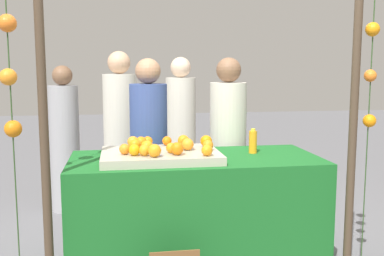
{
  "coord_description": "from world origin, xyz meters",
  "views": [
    {
      "loc": [
        -0.55,
        -3.26,
        1.55
      ],
      "look_at": [
        0.0,
        0.15,
        1.09
      ],
      "focal_mm": 42.15,
      "sensor_mm": 36.0,
      "label": 1
    }
  ],
  "objects": [
    {
      "name": "orange_17",
      "position": [
        -0.46,
        -0.18,
        0.99
      ],
      "size": [
        0.08,
        0.08,
        0.08
      ],
      "primitive_type": "sphere",
      "color": "orange",
      "rests_on": "orange_tray"
    },
    {
      "name": "orange_16",
      "position": [
        -0.06,
        -0.03,
        0.99
      ],
      "size": [
        0.09,
        0.09,
        0.09
      ],
      "primitive_type": "sphere",
      "color": "orange",
      "rests_on": "orange_tray"
    },
    {
      "name": "crowd_person_2",
      "position": [
        -0.55,
        1.42,
        0.8
      ],
      "size": [
        0.34,
        0.34,
        1.72
      ],
      "color": "beige",
      "rests_on": "ground_plane"
    },
    {
      "name": "orange_7",
      "position": [
        -0.19,
        0.19,
        0.98
      ],
      "size": [
        0.07,
        0.07,
        0.07
      ],
      "primitive_type": "sphere",
      "color": "orange",
      "rests_on": "orange_tray"
    },
    {
      "name": "orange_11",
      "position": [
        -0.34,
        0.18,
        0.99
      ],
      "size": [
        0.08,
        0.08,
        0.08
      ],
      "primitive_type": "sphere",
      "color": "orange",
      "rests_on": "orange_tray"
    },
    {
      "name": "orange_3",
      "position": [
        -0.46,
        0.15,
        0.99
      ],
      "size": [
        0.09,
        0.09,
        0.09
      ],
      "primitive_type": "sphere",
      "color": "orange",
      "rests_on": "orange_tray"
    },
    {
      "name": "orange_13",
      "position": [
        -0.45,
        -0.01,
        0.99
      ],
      "size": [
        0.09,
        0.09,
        0.09
      ],
      "primitive_type": "sphere",
      "color": "orange",
      "rests_on": "orange_tray"
    },
    {
      "name": "orange_5",
      "position": [
        0.08,
        -0.06,
        0.99
      ],
      "size": [
        0.08,
        0.08,
        0.08
      ],
      "primitive_type": "sphere",
      "color": "orange",
      "rests_on": "orange_tray"
    },
    {
      "name": "orange_2",
      "position": [
        -0.36,
        -0.09,
        0.99
      ],
      "size": [
        0.09,
        0.09,
        0.09
      ],
      "primitive_type": "sphere",
      "color": "orange",
      "rests_on": "orange_tray"
    },
    {
      "name": "crowd_person_1",
      "position": [
        -1.14,
        1.7,
        0.73
      ],
      "size": [
        0.32,
        0.32,
        1.58
      ],
      "color": "#99999E",
      "rests_on": "ground_plane"
    },
    {
      "name": "orange_15",
      "position": [
        -0.39,
        -0.2,
        0.99
      ],
      "size": [
        0.08,
        0.08,
        0.08
      ],
      "primitive_type": "sphere",
      "color": "orange",
      "rests_on": "orange_tray"
    },
    {
      "name": "juice_bottle",
      "position": [
        0.47,
        0.09,
        0.98
      ],
      "size": [
        0.06,
        0.06,
        0.19
      ],
      "color": "orange",
      "rests_on": "stall_counter"
    },
    {
      "name": "crowd_person_0",
      "position": [
        0.12,
        1.68,
        0.78
      ],
      "size": [
        0.33,
        0.33,
        1.67
      ],
      "color": "beige",
      "rests_on": "ground_plane"
    },
    {
      "name": "orange_4",
      "position": [
        -0.4,
        0.1,
        0.99
      ],
      "size": [
        0.09,
        0.09,
        0.09
      ],
      "primitive_type": "sphere",
      "color": "orange",
      "rests_on": "orange_tray"
    },
    {
      "name": "orange_8",
      "position": [
        -0.16,
        -0.2,
        0.99
      ],
      "size": [
        0.09,
        0.09,
        0.09
      ],
      "primitive_type": "sphere",
      "color": "orange",
      "rests_on": "orange_tray"
    },
    {
      "name": "orange_1",
      "position": [
        -0.52,
        -0.12,
        0.99
      ],
      "size": [
        0.08,
        0.08,
        0.08
      ],
      "primitive_type": "sphere",
      "color": "orange",
      "rests_on": "orange_tray"
    },
    {
      "name": "vendor_left",
      "position": [
        -0.3,
        0.65,
        0.76
      ],
      "size": [
        0.33,
        0.33,
        1.63
      ],
      "color": "#384C8C",
      "rests_on": "ground_plane"
    },
    {
      "name": "vendor_right",
      "position": [
        0.41,
        0.65,
        0.76
      ],
      "size": [
        0.33,
        0.33,
        1.64
      ],
      "color": "beige",
      "rests_on": "ground_plane"
    },
    {
      "name": "orange_14",
      "position": [
        0.04,
        -0.27,
        0.99
      ],
      "size": [
        0.08,
        0.08,
        0.08
      ],
      "primitive_type": "sphere",
      "color": "orange",
      "rests_on": "orange_tray"
    },
    {
      "name": "garland_strand_right",
      "position": [
        1.11,
        -0.46,
        1.66
      ],
      "size": [
        0.1,
        0.1,
        2.2
      ],
      "color": "#2D4C23",
      "rests_on": "ground_plane"
    },
    {
      "name": "stall_counter",
      "position": [
        0.0,
        0.0,
        0.44
      ],
      "size": [
        1.85,
        0.83,
        0.89
      ],
      "primitive_type": "cube",
      "color": "#196023",
      "rests_on": "ground_plane"
    },
    {
      "name": "orange_9",
      "position": [
        -0.19,
        -0.13,
        0.98
      ],
      "size": [
        0.08,
        0.08,
        0.08
      ],
      "primitive_type": "sphere",
      "color": "orange",
      "rests_on": "orange_tray"
    },
    {
      "name": "orange_6",
      "position": [
        -0.07,
        0.14,
        0.99
      ],
      "size": [
        0.09,
        0.09,
        0.09
      ],
      "primitive_type": "sphere",
      "color": "orange",
      "rests_on": "orange_tray"
    },
    {
      "name": "orange_tray",
      "position": [
        -0.26,
        -0.05,
        0.92
      ],
      "size": [
        0.85,
        0.6,
        0.06
      ],
      "primitive_type": "cube",
      "color": "#B2AD99",
      "rests_on": "stall_counter"
    },
    {
      "name": "canopy_post_left",
      "position": [
        -1.01,
        -0.46,
        1.14
      ],
      "size": [
        0.06,
        0.06,
        2.29
      ],
      "primitive_type": "cylinder",
      "color": "#473828",
      "rests_on": "ground_plane"
    },
    {
      "name": "canopy_post_right",
      "position": [
        1.01,
        -0.46,
        1.14
      ],
      "size": [
        0.06,
        0.06,
        2.29
      ],
      "primitive_type": "cylinder",
      "color": "#473828",
      "rests_on": "ground_plane"
    },
    {
      "name": "orange_10",
      "position": [
        -0.06,
        0.04,
        0.99
      ],
      "size": [
        0.08,
        0.08,
        0.08
      ],
      "primitive_type": "sphere",
      "color": "orange",
      "rests_on": "orange_tray"
    },
    {
      "name": "garland_strand_left",
      "position": [
        -1.17,
        -0.51,
        1.58
      ],
      "size": [
        0.12,
        0.12,
        2.2
      ],
      "color": "#2D4C23",
      "rests_on": "ground_plane"
    },
    {
      "name": "orange_12",
      "position": [
        0.1,
        0.09,
        0.99
      ],
      "size": [
        0.09,
        0.09,
        0.09
      ],
      "primitive_type": "sphere",
      "color": "orange",
      "rests_on": "orange_tray"
    },
    {
      "name": "orange_0",
      "position": [
        -0.32,
        -0.25,
        0.99
      ],
      "size": [
        0.09,
        0.09,
        0.09
      ],
      "primitive_type": "sphere",
      "color": "orange",
      "rests_on": "orange_tray"
    }
  ]
}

